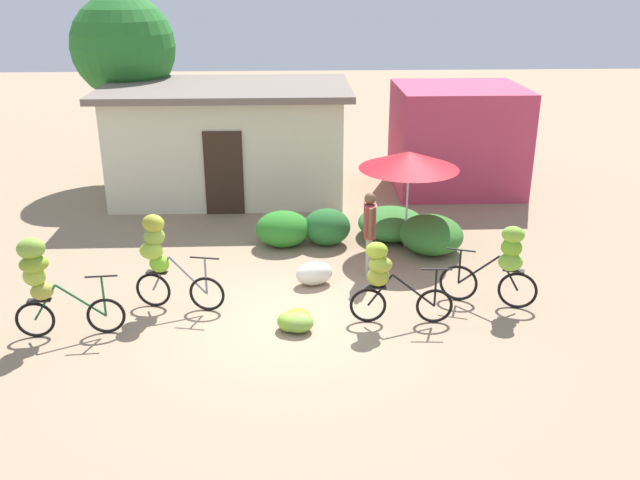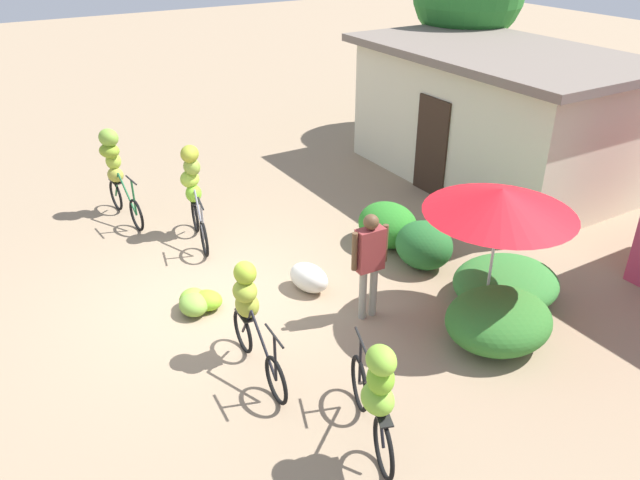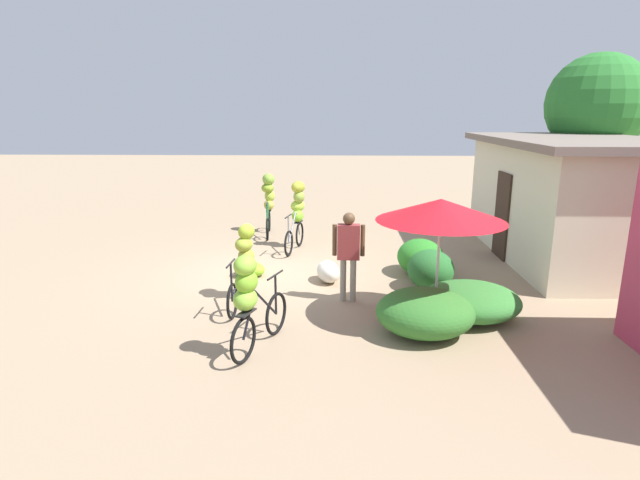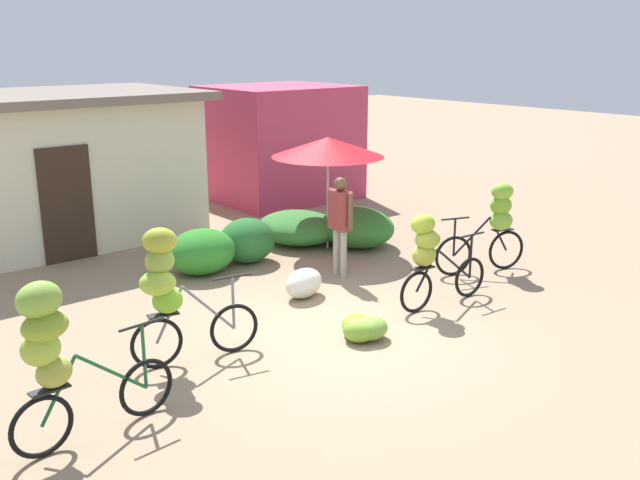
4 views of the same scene
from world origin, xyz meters
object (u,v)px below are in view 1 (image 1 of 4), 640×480
Objects in this scene: bicycle_by_shop at (504,261)px; person_vendor at (369,226)px; building_low at (229,140)px; tree_behind_building at (124,48)px; banana_pile_on_ground at (295,320)px; bicycle_leftmost at (43,278)px; produce_sack at (314,273)px; bicycle_center_loaded at (385,277)px; market_umbrella at (409,160)px; bicycle_near_pile at (161,255)px; shop_pink at (457,138)px.

bicycle_by_shop is 0.97× the size of person_vendor.
bicycle_by_shop is at bearing -52.27° from building_low.
tree_behind_building reaches higher than banana_pile_on_ground.
building_low is at bearing 72.81° from bicycle_leftmost.
tree_behind_building is 7.03× the size of produce_sack.
bicycle_center_loaded is 2.43× the size of produce_sack.
bicycle_by_shop is at bearing 12.61° from bicycle_center_loaded.
bicycle_center_loaded is at bearing -66.62° from building_low.
market_umbrella is at bearing 113.19° from bicycle_by_shop.
bicycle_near_pile is at bearing -95.66° from building_low.
bicycle_leftmost is at bearing -150.49° from bicycle_near_pile.
building_low is 3.71× the size of person_vendor.
market_umbrella reaches higher than bicycle_center_loaded.
market_umbrella is 1.21× the size of bicycle_leftmost.
bicycle_by_shop reaches higher than banana_pile_on_ground.
banana_pile_on_ground is at bearing -173.65° from bicycle_center_loaded.
bicycle_leftmost reaches higher than person_vendor.
banana_pile_on_ground is 1.05× the size of produce_sack.
bicycle_near_pile is 2.55m from banana_pile_on_ground.
tree_behind_building is (-2.78, 1.62, 2.11)m from building_low.
building_low reaches higher than market_umbrella.
bicycle_by_shop is at bearing -17.99° from produce_sack.
bicycle_leftmost is (0.49, -9.02, -2.51)m from tree_behind_building.
tree_behind_building is (-8.69, 1.37, 2.19)m from shop_pink.
building_low reaches higher than bicycle_by_shop.
person_vendor is (1.05, 0.38, 0.79)m from produce_sack.
tree_behind_building reaches higher than bicycle_leftmost.
bicycle_leftmost is at bearing -150.51° from market_umbrella.
produce_sack is at bearing 126.46° from bicycle_center_loaded.
shop_pink is 4.57× the size of produce_sack.
building_low reaches higher than banana_pile_on_ground.
person_vendor is at bearing 55.26° from banana_pile_on_ground.
bicycle_center_loaded reaches higher than produce_sack.
produce_sack is at bearing -123.72° from shop_pink.
shop_pink is 7.18m from produce_sack.
market_umbrella is 1.21× the size of bicycle_near_pile.
tree_behind_building is at bearing 133.75° from bicycle_by_shop.
market_umbrella is (3.96, -3.86, 0.46)m from building_low.
bicycle_center_loaded is 1.96m from produce_sack.
produce_sack is at bearing -70.67° from building_low.
building_low is at bearing -177.51° from shop_pink.
banana_pile_on_ground is at bearing -77.56° from building_low.
market_umbrella reaches higher than bicycle_near_pile.
market_umbrella is at bearing -44.28° from building_low.
person_vendor reaches higher than produce_sack.
shop_pink is at bearing 69.07° from bicycle_center_loaded.
building_low reaches higher than shop_pink.
tree_behind_building is 3.09× the size of bicycle_by_shop.
shop_pink reaches higher than bicycle_center_loaded.
bicycle_by_shop is at bearing 5.49° from bicycle_leftmost.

